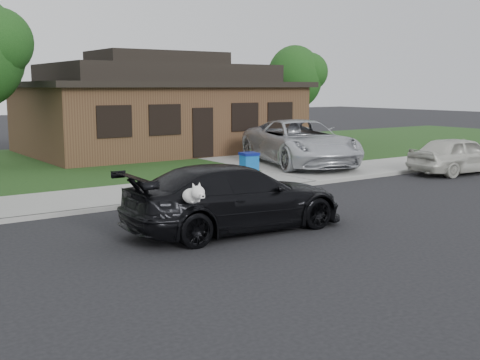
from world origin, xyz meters
TOP-DOWN VIEW (x-y plane):
  - ground at (0.00, 0.00)m, footprint 120.00×120.00m
  - sidewalk at (0.00, 5.00)m, footprint 60.00×3.00m
  - curb at (0.00, 3.50)m, footprint 60.00×0.12m
  - lawn at (0.00, 13.00)m, footprint 60.00×13.00m
  - driveway at (6.00, 10.00)m, footprint 4.50×13.00m
  - sedan at (-1.96, -0.14)m, footprint 5.19×2.51m
  - minivan at (5.92, 6.88)m, footprint 4.49×6.83m
  - white_compact at (9.73, 2.40)m, footprint 4.19×2.08m
  - recycling_bin at (2.18, 5.07)m, footprint 0.61×0.62m
  - house at (4.00, 15.00)m, footprint 12.60×8.60m
  - tree_1 at (12.14, 14.40)m, footprint 3.15×3.00m

SIDE VIEW (x-z plane):
  - ground at x=0.00m, z-range 0.00..0.00m
  - sidewalk at x=0.00m, z-range 0.00..0.12m
  - curb at x=0.00m, z-range 0.00..0.12m
  - lawn at x=0.00m, z-range 0.00..0.13m
  - driveway at x=6.00m, z-range 0.00..0.14m
  - recycling_bin at x=2.18m, z-range 0.13..1.02m
  - white_compact at x=9.73m, z-range 0.00..1.37m
  - sedan at x=-1.96m, z-range 0.00..1.48m
  - minivan at x=5.92m, z-range 0.14..1.88m
  - house at x=4.00m, z-range -0.19..4.46m
  - tree_1 at x=12.14m, z-range 1.09..6.34m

